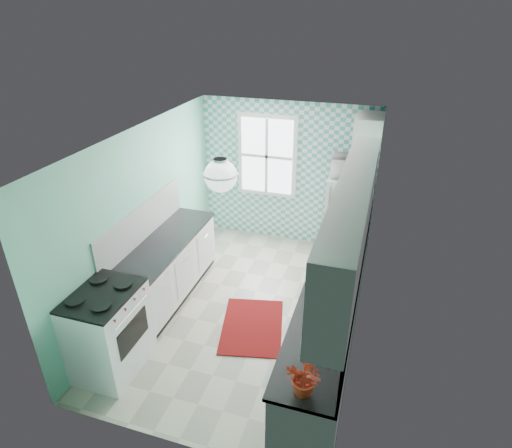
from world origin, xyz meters
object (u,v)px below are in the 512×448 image
(fruit_bowl, at_px, (317,345))
(microwave, at_px, (351,167))
(fridge, at_px, (346,219))
(potted_plant, at_px, (306,378))
(ceiling_light, at_px, (221,175))
(stove, at_px, (108,330))
(sink, at_px, (342,253))

(fruit_bowl, bearing_deg, microwave, 91.58)
(fridge, distance_m, potted_plant, 3.84)
(ceiling_light, height_order, fruit_bowl, ceiling_light)
(ceiling_light, bearing_deg, fridge, 66.76)
(ceiling_light, relative_size, fruit_bowl, 1.31)
(ceiling_light, xyz_separation_m, stove, (-1.20, -0.69, -1.78))
(fruit_bowl, xyz_separation_m, microwave, (-0.09, 3.26, 0.67))
(sink, xyz_separation_m, fruit_bowl, (-0.00, -1.86, 0.04))
(fridge, relative_size, fruit_bowl, 5.53)
(ceiling_light, relative_size, microwave, 0.60)
(stove, bearing_deg, fruit_bowl, 1.32)
(stove, xyz_separation_m, potted_plant, (2.40, -0.55, 0.57))
(sink, height_order, microwave, microwave)
(fridge, height_order, potted_plant, fridge)
(fridge, bearing_deg, sink, -85.46)
(stove, bearing_deg, sink, 38.99)
(sink, bearing_deg, fridge, 95.93)
(potted_plant, bearing_deg, sink, 89.91)
(fridge, distance_m, fruit_bowl, 3.27)
(stove, xyz_separation_m, microwave, (2.31, 3.27, 1.10))
(stove, xyz_separation_m, sink, (2.40, 1.88, 0.38))
(fruit_bowl, bearing_deg, sink, 89.88)
(microwave, bearing_deg, sink, 94.27)
(fridge, xyz_separation_m, potted_plant, (0.09, -3.82, 0.38))
(ceiling_light, height_order, microwave, ceiling_light)
(microwave, bearing_deg, fruit_bowl, 92.01)
(microwave, bearing_deg, potted_plant, 91.78)
(potted_plant, bearing_deg, ceiling_light, 134.17)
(ceiling_light, distance_m, sink, 2.19)
(potted_plant, bearing_deg, fruit_bowl, 90.00)
(sink, bearing_deg, potted_plant, -88.02)
(ceiling_light, height_order, sink, ceiling_light)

